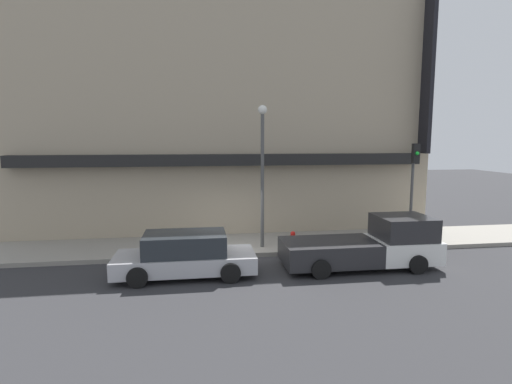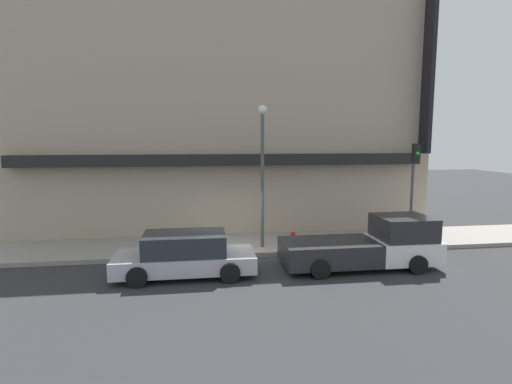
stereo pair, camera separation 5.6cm
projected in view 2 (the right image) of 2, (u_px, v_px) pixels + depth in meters
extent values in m
plane|color=#2D2D30|center=(232.00, 258.00, 15.26)|extent=(80.00, 80.00, 0.00)
cube|color=gray|center=(229.00, 245.00, 16.86)|extent=(36.00, 3.27, 0.17)
cube|color=tan|center=(223.00, 116.00, 19.20)|extent=(19.80, 3.00, 11.29)
cube|color=black|center=(226.00, 160.00, 17.70)|extent=(18.22, 0.60, 0.50)
cube|color=black|center=(428.00, 74.00, 18.42)|extent=(0.20, 0.80, 7.34)
cube|color=white|center=(402.00, 249.00, 14.39)|extent=(2.19, 1.96, 0.78)
cube|color=#262628|center=(403.00, 227.00, 14.28)|extent=(1.86, 1.81, 0.81)
cube|color=#262628|center=(329.00, 252.00, 14.00)|extent=(3.29, 1.96, 0.78)
cylinder|color=black|center=(390.00, 249.00, 15.40)|extent=(0.65, 0.22, 0.65)
cylinder|color=black|center=(418.00, 265.00, 13.47)|extent=(0.65, 0.22, 0.65)
cylinder|color=black|center=(305.00, 252.00, 14.92)|extent=(0.65, 0.22, 0.65)
cylinder|color=black|center=(321.00, 269.00, 12.99)|extent=(0.65, 0.22, 0.65)
cube|color=#ADADB2|center=(185.00, 262.00, 13.31)|extent=(4.62, 1.83, 0.56)
cube|color=#23282D|center=(185.00, 243.00, 13.23)|extent=(2.68, 1.64, 0.69)
cylinder|color=black|center=(226.00, 256.00, 14.43)|extent=(0.65, 0.22, 0.65)
cylinder|color=black|center=(230.00, 273.00, 12.64)|extent=(0.65, 0.22, 0.65)
cylinder|color=black|center=(145.00, 260.00, 14.03)|extent=(0.65, 0.22, 0.65)
cylinder|color=black|center=(137.00, 277.00, 12.23)|extent=(0.65, 0.22, 0.65)
cylinder|color=red|center=(293.00, 240.00, 16.40)|extent=(0.22, 0.22, 0.44)
sphere|color=red|center=(293.00, 234.00, 16.36)|extent=(0.21, 0.21, 0.21)
cylinder|color=#4C4C4C|center=(262.00, 182.00, 15.93)|extent=(0.14, 0.14, 5.32)
sphere|color=silver|center=(262.00, 110.00, 15.56)|extent=(0.36, 0.36, 0.36)
cylinder|color=#4C4C4C|center=(412.00, 193.00, 16.77)|extent=(0.12, 0.12, 4.18)
cube|color=black|center=(416.00, 153.00, 16.39)|extent=(0.28, 0.20, 0.80)
sphere|color=green|center=(418.00, 153.00, 16.27)|extent=(0.16, 0.16, 0.16)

